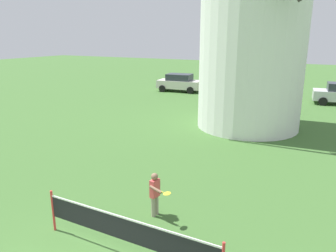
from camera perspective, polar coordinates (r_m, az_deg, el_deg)
The scene contains 4 objects.
tennis_net at distance 7.53m, azimuth -7.46°, elevation -17.72°, with size 4.52×0.06×1.10m.
player_far at distance 8.95m, azimuth -2.25°, elevation -11.58°, with size 0.71×0.60×1.26m.
parked_car_cream at distance 29.07m, azimuth 2.03°, elevation 7.70°, with size 3.99×2.21×1.56m.
parked_car_red at distance 27.40m, azimuth 14.72°, elevation 6.71°, with size 3.99×2.10×1.56m.
Camera 1 is at (4.18, -3.21, 4.80)m, focal length 34.53 mm.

